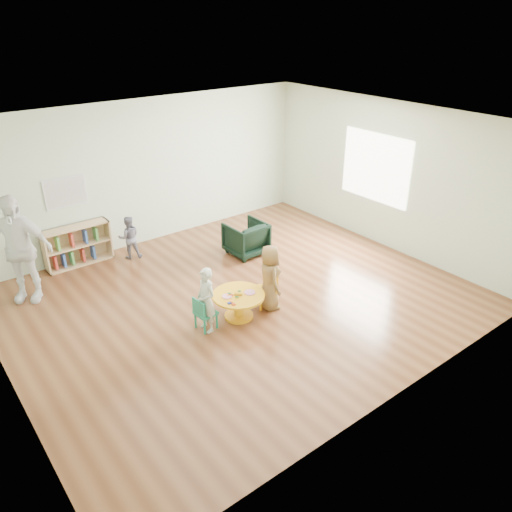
{
  "coord_description": "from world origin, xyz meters",
  "views": [
    {
      "loc": [
        -4.07,
        -5.67,
        4.28
      ],
      "look_at": [
        0.1,
        -0.3,
        0.87
      ],
      "focal_mm": 35.0,
      "sensor_mm": 36.0,
      "label": 1
    }
  ],
  "objects_px": {
    "kid_chair_left": "(204,313)",
    "child_left": "(206,300)",
    "armchair": "(246,238)",
    "kid_chair_right": "(269,288)",
    "child_right": "(270,277)",
    "bookshelf": "(76,245)",
    "adult_caretaker": "(18,249)",
    "toddler": "(129,237)",
    "activity_table": "(239,301)"
  },
  "relations": [
    {
      "from": "activity_table",
      "to": "kid_chair_left",
      "type": "bearing_deg",
      "value": 174.99
    },
    {
      "from": "activity_table",
      "to": "toddler",
      "type": "xyz_separation_m",
      "value": [
        -0.42,
        2.9,
        0.14
      ]
    },
    {
      "from": "kid_chair_right",
      "to": "armchair",
      "type": "height_order",
      "value": "armchair"
    },
    {
      "from": "child_left",
      "to": "armchair",
      "type": "bearing_deg",
      "value": 129.53
    },
    {
      "from": "kid_chair_right",
      "to": "armchair",
      "type": "distance_m",
      "value": 1.91
    },
    {
      "from": "child_right",
      "to": "armchair",
      "type": "bearing_deg",
      "value": -8.33
    },
    {
      "from": "kid_chair_right",
      "to": "bookshelf",
      "type": "height_order",
      "value": "bookshelf"
    },
    {
      "from": "child_right",
      "to": "kid_chair_right",
      "type": "bearing_deg",
      "value": -8.61
    },
    {
      "from": "kid_chair_right",
      "to": "bookshelf",
      "type": "distance_m",
      "value": 3.78
    },
    {
      "from": "kid_chair_right",
      "to": "adult_caretaker",
      "type": "distance_m",
      "value": 3.96
    },
    {
      "from": "kid_chair_right",
      "to": "adult_caretaker",
      "type": "bearing_deg",
      "value": 71.59
    },
    {
      "from": "adult_caretaker",
      "to": "activity_table",
      "type": "bearing_deg",
      "value": -10.82
    },
    {
      "from": "activity_table",
      "to": "child_left",
      "type": "xyz_separation_m",
      "value": [
        -0.56,
        0.01,
        0.22
      ]
    },
    {
      "from": "armchair",
      "to": "child_left",
      "type": "relative_size",
      "value": 0.7
    },
    {
      "from": "kid_chair_left",
      "to": "kid_chair_right",
      "type": "xyz_separation_m",
      "value": [
        1.17,
        -0.07,
        0.03
      ]
    },
    {
      "from": "activity_table",
      "to": "armchair",
      "type": "height_order",
      "value": "armchair"
    },
    {
      "from": "armchair",
      "to": "adult_caretaker",
      "type": "xyz_separation_m",
      "value": [
        -3.8,
        0.85,
        0.57
      ]
    },
    {
      "from": "bookshelf",
      "to": "adult_caretaker",
      "type": "xyz_separation_m",
      "value": [
        -1.09,
        -0.72,
        0.53
      ]
    },
    {
      "from": "bookshelf",
      "to": "adult_caretaker",
      "type": "height_order",
      "value": "adult_caretaker"
    },
    {
      "from": "bookshelf",
      "to": "child_right",
      "type": "relative_size",
      "value": 1.13
    },
    {
      "from": "adult_caretaker",
      "to": "toddler",
      "type": "bearing_deg",
      "value": 46.12
    },
    {
      "from": "kid_chair_right",
      "to": "adult_caretaker",
      "type": "height_order",
      "value": "adult_caretaker"
    },
    {
      "from": "kid_chair_right",
      "to": "child_left",
      "type": "bearing_deg",
      "value": 111.04
    },
    {
      "from": "activity_table",
      "to": "child_left",
      "type": "relative_size",
      "value": 0.8
    },
    {
      "from": "kid_chair_left",
      "to": "toddler",
      "type": "height_order",
      "value": "toddler"
    },
    {
      "from": "kid_chair_right",
      "to": "child_right",
      "type": "relative_size",
      "value": 0.54
    },
    {
      "from": "kid_chair_left",
      "to": "child_right",
      "type": "bearing_deg",
      "value": 79.45
    },
    {
      "from": "child_right",
      "to": "bookshelf",
      "type": "bearing_deg",
      "value": 46.53
    },
    {
      "from": "bookshelf",
      "to": "child_right",
      "type": "distance_m",
      "value": 3.82
    },
    {
      "from": "kid_chair_left",
      "to": "child_right",
      "type": "distance_m",
      "value": 1.18
    },
    {
      "from": "kid_chair_left",
      "to": "child_left",
      "type": "bearing_deg",
      "value": 37.33
    },
    {
      "from": "bookshelf",
      "to": "child_right",
      "type": "xyz_separation_m",
      "value": [
        1.84,
        -3.34,
        0.17
      ]
    },
    {
      "from": "activity_table",
      "to": "adult_caretaker",
      "type": "bearing_deg",
      "value": 133.01
    },
    {
      "from": "kid_chair_right",
      "to": "bookshelf",
      "type": "bearing_deg",
      "value": 52.1
    },
    {
      "from": "armchair",
      "to": "kid_chair_left",
      "type": "bearing_deg",
      "value": 38.13
    },
    {
      "from": "activity_table",
      "to": "kid_chair_left",
      "type": "xyz_separation_m",
      "value": [
        -0.59,
        0.05,
        0.0
      ]
    },
    {
      "from": "bookshelf",
      "to": "toddler",
      "type": "relative_size",
      "value": 1.44
    },
    {
      "from": "armchair",
      "to": "child_left",
      "type": "bearing_deg",
      "value": 39.25
    },
    {
      "from": "kid_chair_right",
      "to": "child_right",
      "type": "distance_m",
      "value": 0.23
    },
    {
      "from": "child_left",
      "to": "adult_caretaker",
      "type": "height_order",
      "value": "adult_caretaker"
    },
    {
      "from": "kid_chair_left",
      "to": "child_left",
      "type": "xyz_separation_m",
      "value": [
        0.03,
        -0.04,
        0.22
      ]
    },
    {
      "from": "bookshelf",
      "to": "adult_caretaker",
      "type": "bearing_deg",
      "value": -146.7
    },
    {
      "from": "kid_chair_left",
      "to": "bookshelf",
      "type": "relative_size",
      "value": 0.44
    },
    {
      "from": "bookshelf",
      "to": "child_right",
      "type": "bearing_deg",
      "value": -61.19
    },
    {
      "from": "kid_chair_left",
      "to": "kid_chair_right",
      "type": "distance_m",
      "value": 1.17
    },
    {
      "from": "kid_chair_left",
      "to": "child_left",
      "type": "relative_size",
      "value": 0.52
    },
    {
      "from": "child_right",
      "to": "adult_caretaker",
      "type": "bearing_deg",
      "value": 65.92
    },
    {
      "from": "kid_chair_right",
      "to": "kid_chair_left",
      "type": "bearing_deg",
      "value": 109.24
    },
    {
      "from": "kid_chair_right",
      "to": "adult_caretaker",
      "type": "xyz_separation_m",
      "value": [
        -2.96,
        2.57,
        0.58
      ]
    },
    {
      "from": "toddler",
      "to": "adult_caretaker",
      "type": "relative_size",
      "value": 0.47
    }
  ]
}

